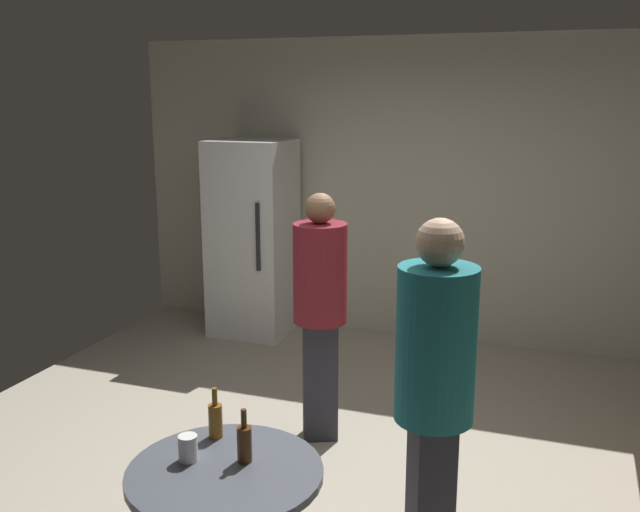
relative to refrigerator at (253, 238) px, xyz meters
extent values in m
cube|color=#B2A893|center=(1.39, -2.20, -0.95)|extent=(5.20, 5.20, 0.10)
cube|color=beige|center=(1.39, 0.43, 0.45)|extent=(5.32, 0.06, 2.70)
cube|color=white|center=(0.00, 0.00, 0.00)|extent=(0.70, 0.65, 1.80)
cube|color=#262628|center=(0.21, -0.34, 0.09)|extent=(0.03, 0.03, 0.60)
cylinder|color=#4C515B|center=(1.52, -3.52, -0.18)|extent=(0.80, 0.80, 0.03)
cylinder|color=#8C5919|center=(1.35, -3.29, -0.09)|extent=(0.06, 0.06, 0.15)
cylinder|color=#8C5919|center=(1.35, -3.29, 0.02)|extent=(0.02, 0.02, 0.08)
cylinder|color=#593314|center=(1.56, -3.44, -0.09)|extent=(0.06, 0.06, 0.15)
cylinder|color=#593314|center=(1.56, -3.44, 0.02)|extent=(0.02, 0.02, 0.08)
cylinder|color=white|center=(1.34, -3.51, -0.11)|extent=(0.08, 0.08, 0.11)
cube|color=#2D2D38|center=(1.30, -1.79, -0.50)|extent=(0.27, 0.24, 0.80)
cylinder|color=maroon|center=(1.30, -1.79, 0.21)|extent=(0.45, 0.45, 0.63)
sphere|color=#8C6647|center=(1.30, -1.79, 0.62)|extent=(0.19, 0.19, 0.19)
cube|color=#2D2D38|center=(2.26, -3.02, -0.47)|extent=(0.25, 0.27, 0.85)
cylinder|color=#1E727A|center=(2.26, -3.02, 0.29)|extent=(0.46, 0.46, 0.67)
sphere|color=#D8AD8C|center=(2.26, -3.02, 0.72)|extent=(0.20, 0.20, 0.20)
camera|label=1|loc=(2.75, -5.84, 1.32)|focal=39.83mm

